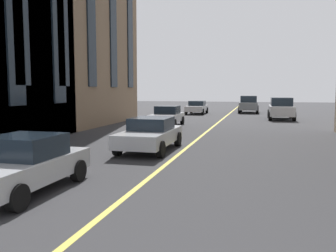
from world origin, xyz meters
The scene contains 7 objects.
lane_centre_line centered at (20.00, 0.00, 0.00)m, with size 80.00×0.16×0.01m.
car_silver_far centered at (10.00, 2.64, 0.70)m, with size 3.90×1.89×1.40m.
car_silver_oncoming centered at (39.79, 3.32, 0.70)m, with size 4.40×1.95×1.37m.
car_silver_trailing centered at (26.79, 3.26, 0.70)m, with size 3.90×1.89×1.40m.
car_grey_parked_a centered at (43.00, -1.96, 0.97)m, with size 4.70×2.14×1.88m.
car_silver_near centered at (34.39, -4.90, 0.97)m, with size 4.70×2.14×1.88m.
car_silver_mid centered at (16.61, 1.36, 0.70)m, with size 4.40×1.95×1.37m.
Camera 1 is at (2.46, -3.00, 2.53)m, focal length 38.06 mm.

